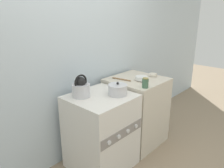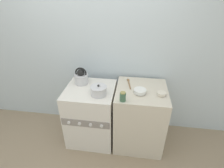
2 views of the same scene
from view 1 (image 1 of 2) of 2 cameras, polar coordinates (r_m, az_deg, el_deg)
The scene contains 9 objects.
wall_back at distance 2.58m, azimuth -9.99°, elevation 6.98°, with size 7.00×0.06×2.50m.
stove at distance 2.56m, azimuth -2.84°, elevation -12.32°, with size 0.67×0.66×0.88m.
counter at distance 3.04m, azimuth 6.29°, elevation -6.89°, with size 0.68×0.68×0.91m.
kettle at distance 2.34m, azimuth -8.05°, elevation -1.12°, with size 0.24×0.19×0.25m.
cooking_pot at distance 2.38m, azimuth 1.48°, elevation -1.48°, with size 0.21×0.21×0.15m.
enamel_bowl at distance 2.80m, azimuth 7.70°, elevation 1.53°, with size 0.16×0.16×0.06m.
small_ceramic_bowl at distance 3.02m, azimuth 10.67°, elevation 2.40°, with size 0.11×0.11×0.04m.
storage_jar at distance 2.53m, azimuth 8.69°, elevation 0.28°, with size 0.07×0.07×0.12m.
wooden_spoon at distance 2.83m, azimuth 1.99°, elevation 1.35°, with size 0.08×0.28×0.02m.
Camera 1 is at (-1.55, -1.26, 1.74)m, focal length 35.00 mm.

